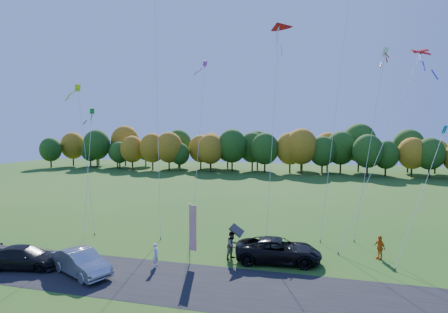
% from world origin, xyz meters
% --- Properties ---
extents(ground, '(160.00, 160.00, 0.00)m').
position_xyz_m(ground, '(0.00, 0.00, 0.00)').
color(ground, '#1D4D14').
extents(asphalt_strip, '(90.00, 6.00, 0.01)m').
position_xyz_m(asphalt_strip, '(0.00, -4.00, 0.01)').
color(asphalt_strip, black).
rests_on(asphalt_strip, ground).
extents(tree_line, '(116.00, 12.00, 10.00)m').
position_xyz_m(tree_line, '(0.00, 55.00, 0.00)').
color(tree_line, '#1E4711').
rests_on(tree_line, ground).
extents(black_suv, '(6.20, 3.31, 1.66)m').
position_xyz_m(black_suv, '(5.23, 0.89, 0.83)').
color(black_suv, black).
rests_on(black_suv, ground).
extents(silver_sedan, '(5.07, 3.51, 1.58)m').
position_xyz_m(silver_sedan, '(-6.82, -4.42, 0.79)').
color(silver_sedan, '#A3A4A8').
rests_on(silver_sedan, ground).
extents(dark_truck_a, '(5.26, 2.93, 1.44)m').
position_xyz_m(dark_truck_a, '(-11.18, -4.37, 0.72)').
color(dark_truck_a, black).
rests_on(dark_truck_a, ground).
extents(person_tailgate_a, '(0.44, 0.62, 1.62)m').
position_xyz_m(person_tailgate_a, '(-2.73, -2.07, 0.81)').
color(person_tailgate_a, white).
rests_on(person_tailgate_a, ground).
extents(person_tailgate_b, '(1.09, 1.19, 1.96)m').
position_xyz_m(person_tailgate_b, '(1.95, 0.70, 0.98)').
color(person_tailgate_b, gray).
rests_on(person_tailgate_b, ground).
extents(person_east, '(0.89, 1.06, 1.70)m').
position_xyz_m(person_east, '(12.25, 3.23, 0.85)').
color(person_east, orange).
rests_on(person_east, ground).
extents(feather_flag, '(0.55, 0.17, 4.20)m').
position_xyz_m(feather_flag, '(-0.50, -0.96, 2.57)').
color(feather_flag, '#999999').
rests_on(feather_flag, ground).
extents(kite_delta_blue, '(6.44, 10.71, 32.40)m').
position_xyz_m(kite_delta_blue, '(-7.40, 8.37, 15.69)').
color(kite_delta_blue, '#4C3F33').
rests_on(kite_delta_blue, ground).
extents(kite_parafoil_orange, '(5.37, 12.97, 30.49)m').
position_xyz_m(kite_parafoil_orange, '(9.96, 12.33, 15.08)').
color(kite_parafoil_orange, '#4C3F33').
rests_on(kite_parafoil_orange, ground).
extents(kite_delta_red, '(2.38, 9.89, 20.64)m').
position_xyz_m(kite_delta_red, '(4.16, 9.02, 15.79)').
color(kite_delta_red, '#4C3F33').
rests_on(kite_delta_red, ground).
extents(kite_parafoil_rainbow, '(8.75, 8.29, 16.74)m').
position_xyz_m(kite_parafoil_rainbow, '(13.02, 7.33, 8.19)').
color(kite_parafoil_rainbow, '#4C3F33').
rests_on(kite_parafoil_rainbow, ground).
extents(kite_diamond_yellow, '(5.56, 5.47, 14.35)m').
position_xyz_m(kite_diamond_yellow, '(-13.61, 5.69, 6.94)').
color(kite_diamond_yellow, '#4C3F33').
rests_on(kite_diamond_yellow, ground).
extents(kite_diamond_green, '(2.72, 5.34, 11.55)m').
position_xyz_m(kite_diamond_green, '(-11.27, 2.73, 5.65)').
color(kite_diamond_green, '#4C3F33').
rests_on(kite_diamond_green, ground).
extents(kite_diamond_white, '(3.50, 5.54, 17.23)m').
position_xyz_m(kite_diamond_white, '(12.36, 9.36, 8.37)').
color(kite_diamond_white, '#4C3F33').
rests_on(kite_diamond_white, ground).
extents(kite_diamond_pink, '(1.36, 7.45, 17.41)m').
position_xyz_m(kite_diamond_pink, '(-4.04, 11.42, 8.62)').
color(kite_diamond_pink, '#4C3F33').
rests_on(kite_diamond_pink, ground).
extents(kite_diamond_blue_low, '(4.66, 5.47, 9.89)m').
position_xyz_m(kite_diamond_blue_low, '(14.94, 3.62, 4.73)').
color(kite_diamond_blue_low, '#4C3F33').
rests_on(kite_diamond_blue_low, ground).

